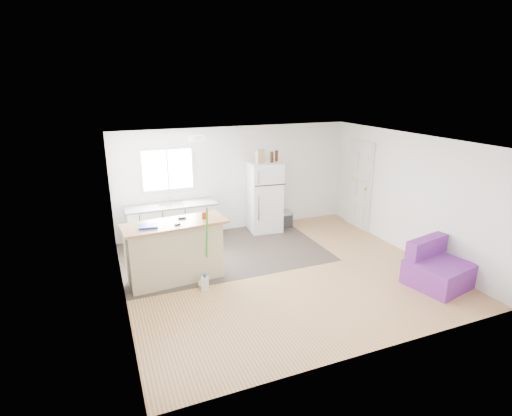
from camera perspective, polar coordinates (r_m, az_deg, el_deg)
The scene contains 19 objects.
room at distance 6.99m, azimuth 3.94°, elevation -0.26°, with size 5.51×5.01×2.41m.
vinyl_zone at distance 8.26m, azimuth -4.62°, elevation -6.29°, with size 4.05×2.50×0.00m, color #352C27.
window at distance 8.76m, azimuth -12.52°, elevation 5.39°, with size 1.18×0.06×0.98m.
interior_door at distance 9.70m, azimuth 14.48°, elevation 3.18°, with size 0.11×0.92×2.10m.
ceiling_fixture at distance 7.45m, azimuth -8.48°, elevation 9.86°, with size 0.30×0.30×0.07m, color white.
kitchen_cabinets at distance 8.78m, azimuth -11.85°, elevation -2.11°, with size 1.91×0.59×1.12m.
peninsula at distance 7.07m, azimuth -11.52°, elevation -6.09°, with size 1.78×0.79×1.07m.
refrigerator at distance 9.20m, azimuth 1.22°, elevation 1.61°, with size 0.77×0.74×1.61m.
cooler at distance 9.60m, azimuth 3.61°, elevation -1.58°, with size 0.50×0.34×0.38m.
purple_seat at distance 7.56m, azimuth 24.37°, elevation -8.00°, with size 1.07×1.04×0.75m.
cleaner_jug at distance 6.84m, azimuth -7.30°, elevation -10.61°, with size 0.14×0.11×0.28m.
mop at distance 6.91m, azimuth -7.48°, elevation -9.28°, with size 0.24×0.40×1.43m.
red_cup at distance 6.97m, azimuth -7.42°, elevation -1.04°, with size 0.08×0.08×0.12m, color red.
blue_tray at distance 6.74m, azimuth -15.15°, elevation -2.55°, with size 0.30×0.22×0.04m, color #122EB1.
tool_a at distance 7.03m, azimuth -10.50°, elevation -1.41°, with size 0.14×0.05×0.03m, color black.
tool_b at distance 6.74m, azimuth -11.15°, elevation -2.31°, with size 0.10×0.04×0.03m, color black.
cardboard_box at distance 8.88m, azimuth 0.55°, elevation 7.37°, with size 0.20×0.10×0.30m, color tan.
bottle_left at distance 8.95m, azimuth 2.28°, elevation 7.27°, with size 0.07×0.07×0.25m, color #321D09.
bottle_right at distance 9.12m, azimuth 2.95°, elevation 7.46°, with size 0.07×0.07×0.25m, color #321D09.
Camera 1 is at (-2.94, -5.97, 3.33)m, focal length 28.00 mm.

